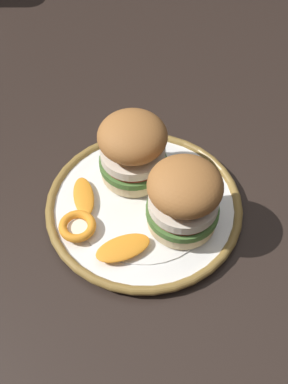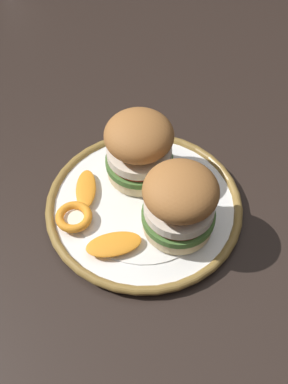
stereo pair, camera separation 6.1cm
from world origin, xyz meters
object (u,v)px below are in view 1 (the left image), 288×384
dining_table (139,214)px  sandwich_half_right (184,197)px  sandwich_half_left (132,147)px  dinner_plate (144,205)px

dining_table → sandwich_half_right: bearing=-162.1°
dining_table → sandwich_half_right: sandwich_half_right is taller
sandwich_half_left → dining_table: bearing=-116.6°
sandwich_half_left → sandwich_half_right: 0.11m
dining_table → dinner_plate: dinner_plate is taller
dining_table → sandwich_half_left: (0.00, 0.01, 0.16)m
sandwich_half_left → sandwich_half_right: bearing=-159.0°
dinner_plate → sandwich_half_right: 0.08m
dinner_plate → sandwich_half_left: (0.06, -0.00, 0.06)m
dining_table → sandwich_half_right: 0.19m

